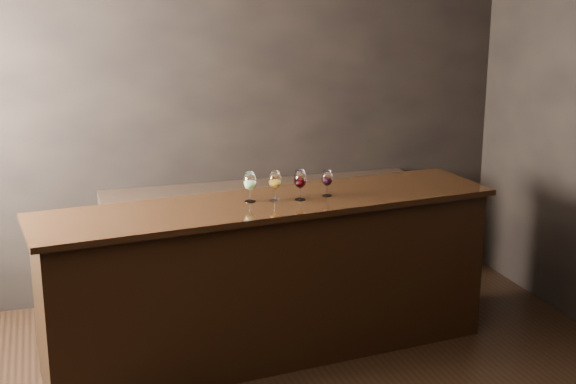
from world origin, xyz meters
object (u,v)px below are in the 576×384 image
object	(u,v)px
glass_white	(250,182)
glass_amber	(275,181)
glass_red_b	(327,179)
glass_red_a	(300,180)
back_bar_shelf	(263,239)
bar_counter	(270,281)

from	to	relation	value
glass_white	glass_amber	size ratio (longest dim) A/B	1.00
glass_red_b	glass_white	bearing A→B (deg)	178.77
glass_white	glass_red_a	distance (m)	0.33
back_bar_shelf	glass_red_b	world-z (taller)	glass_red_b
glass_red_b	bar_counter	bearing A→B (deg)	-178.22
back_bar_shelf	glass_amber	world-z (taller)	glass_amber
glass_red_a	glass_amber	bearing A→B (deg)	171.80
back_bar_shelf	glass_amber	bearing A→B (deg)	-101.11
bar_counter	glass_amber	bearing A→B (deg)	-11.77
glass_white	glass_red_b	bearing A→B (deg)	-1.23
bar_counter	glass_white	bearing A→B (deg)	162.71
glass_red_a	bar_counter	bearing A→B (deg)	172.31
back_bar_shelf	glass_amber	xyz separation A→B (m)	(-0.21, -1.05, 0.75)
glass_amber	glass_red_b	bearing A→B (deg)	2.53
bar_counter	glass_red_b	world-z (taller)	glass_red_b
back_bar_shelf	glass_white	bearing A→B (deg)	-109.63
glass_white	bar_counter	bearing A→B (deg)	-11.01
back_bar_shelf	glass_red_b	size ratio (longest dim) A/B	14.67
bar_counter	glass_red_b	distance (m)	0.78
glass_amber	back_bar_shelf	bearing A→B (deg)	78.89
glass_amber	glass_red_a	xyz separation A→B (m)	(0.16, -0.02, 0.00)
back_bar_shelf	glass_white	xyz separation A→B (m)	(-0.36, -1.02, 0.75)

